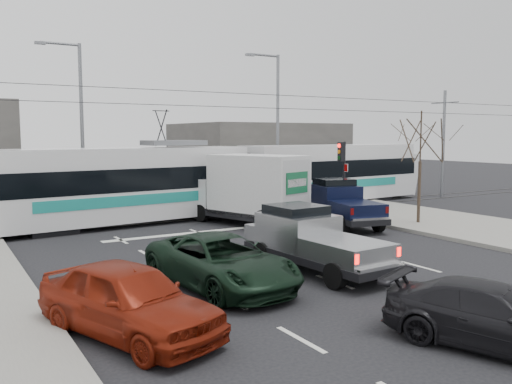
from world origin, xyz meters
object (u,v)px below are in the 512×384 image
street_lamp_far (78,116)px  navy_pickup (340,203)px  box_truck (249,190)px  dark_car (496,317)px  green_car (221,262)px  red_car (128,300)px  traffic_signal (342,162)px  tram (241,178)px  silver_pickup (310,239)px  bare_tree (421,141)px  street_lamp_near (275,118)px

street_lamp_far → navy_pickup: street_lamp_far is taller
box_truck → dark_car: (-3.29, -15.09, -0.96)m
box_truck → navy_pickup: box_truck is taller
green_car → red_car: 3.90m
traffic_signal → tram: bearing=134.9°
silver_pickup → green_car: (-3.20, -0.36, -0.24)m
bare_tree → tram: bearing=122.1°
street_lamp_near → tram: 6.76m
tram → green_car: 14.22m
silver_pickup → green_car: silver_pickup is taller
bare_tree → red_car: bearing=-157.1°
street_lamp_near → navy_pickup: bearing=-106.1°
street_lamp_near → green_car: (-11.97, -15.86, -4.41)m
navy_pickup → red_car: navy_pickup is taller
red_car → dark_car: red_car is taller
street_lamp_far → silver_pickup: size_ratio=1.68×
traffic_signal → box_truck: size_ratio=0.53×
navy_pickup → green_car: bearing=-133.4°
traffic_signal → box_truck: traffic_signal is taller
silver_pickup → navy_pickup: size_ratio=1.03×
bare_tree → green_car: size_ratio=0.99×
tram → red_car: size_ratio=5.73×
traffic_signal → tram: (-3.72, 3.73, -0.89)m
silver_pickup → box_truck: bearing=68.4°
silver_pickup → navy_pickup: 8.27m
green_car → red_car: (-3.23, -2.18, 0.06)m
traffic_signal → street_lamp_far: size_ratio=0.40×
tram → navy_pickup: (1.75, -5.99, -0.82)m
box_truck → green_car: 10.53m
silver_pickup → dark_car: silver_pickup is taller
bare_tree → box_truck: size_ratio=0.74×
traffic_signal → silver_pickup: 11.40m
bare_tree → silver_pickup: size_ratio=0.93×
box_truck → traffic_signal: bearing=-22.5°
street_lamp_far → green_car: 18.40m
traffic_signal → tram: size_ratio=0.14×
tram → red_car: bearing=-132.5°
navy_pickup → dark_car: navy_pickup is taller
bare_tree → dark_car: (-9.66, -10.76, -3.18)m
traffic_signal → box_truck: bearing=176.4°
traffic_signal → silver_pickup: traffic_signal is taller
tram → bare_tree: bearing=-63.7°
bare_tree → tram: size_ratio=0.20×
silver_pickup → box_truck: size_ratio=0.80×
green_car → dark_car: bearing=-73.7°
street_lamp_near → tram: size_ratio=0.35×
street_lamp_far → silver_pickup: (2.74, -17.50, -4.16)m
navy_pickup → street_lamp_near: bearing=86.8°
street_lamp_near → navy_pickup: size_ratio=1.72×
bare_tree → street_lamp_near: street_lamp_near is taller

